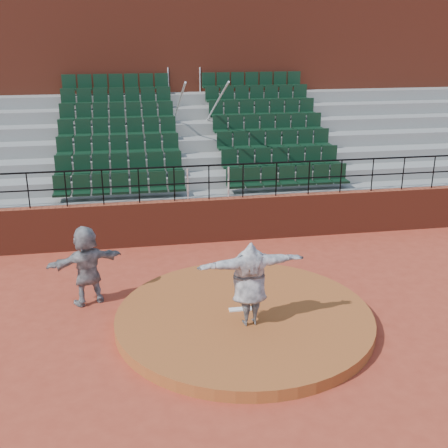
{
  "coord_description": "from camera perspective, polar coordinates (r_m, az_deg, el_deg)",
  "views": [
    {
      "loc": [
        -2.28,
        -10.45,
        6.04
      ],
      "look_at": [
        0.0,
        2.5,
        1.4
      ],
      "focal_mm": 45.0,
      "sensor_mm": 36.0,
      "label": 1
    }
  ],
  "objects": [
    {
      "name": "pitchers_mound",
      "position": [
        12.22,
        2.06,
        -9.52
      ],
      "size": [
        5.5,
        5.5,
        0.25
      ],
      "primitive_type": "cylinder",
      "color": "#9C4E22",
      "rests_on": "ground"
    },
    {
      "name": "ground",
      "position": [
        12.28,
        2.05,
        -10.03
      ],
      "size": [
        90.0,
        90.0,
        0.0
      ],
      "primitive_type": "plane",
      "color": "#A23924",
      "rests_on": "ground"
    },
    {
      "name": "wall_railing",
      "position": [
        16.12,
        -1.55,
        5.03
      ],
      "size": [
        24.04,
        0.05,
        1.03
      ],
      "color": "black",
      "rests_on": "boundary_wall"
    },
    {
      "name": "pitching_rubber",
      "position": [
        12.29,
        1.92,
        -8.62
      ],
      "size": [
        0.6,
        0.15,
        0.03
      ],
      "primitive_type": "cube",
      "color": "white",
      "rests_on": "pitchers_mound"
    },
    {
      "name": "seating_deck",
      "position": [
        19.77,
        -3.11,
        5.99
      ],
      "size": [
        24.0,
        5.97,
        4.63
      ],
      "color": "gray",
      "rests_on": "ground"
    },
    {
      "name": "fielder",
      "position": [
        13.1,
        -13.77,
        -4.09
      ],
      "size": [
        1.82,
        1.1,
        1.87
      ],
      "primitive_type": "imported",
      "rotation": [
        0.0,
        0.0,
        3.48
      ],
      "color": "black",
      "rests_on": "ground"
    },
    {
      "name": "boundary_wall",
      "position": [
        16.52,
        -1.5,
        0.39
      ],
      "size": [
        24.0,
        0.3,
        1.3
      ],
      "primitive_type": "cube",
      "color": "maroon",
      "rests_on": "ground"
    },
    {
      "name": "pitcher",
      "position": [
        11.39,
        2.62,
        -6.05
      ],
      "size": [
        2.24,
        0.77,
        1.79
      ],
      "primitive_type": "imported",
      "rotation": [
        0.0,
        0.0,
        3.22
      ],
      "color": "black",
      "rests_on": "pitchers_mound"
    },
    {
      "name": "press_box_facade",
      "position": [
        23.29,
        -4.43,
        13.25
      ],
      "size": [
        24.0,
        3.0,
        7.1
      ],
      "primitive_type": "cube",
      "color": "maroon",
      "rests_on": "ground"
    }
  ]
}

